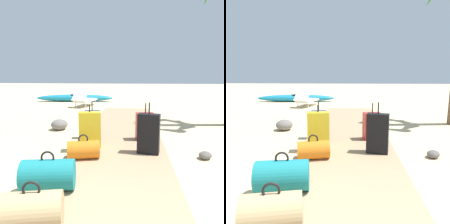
# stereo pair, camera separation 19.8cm
# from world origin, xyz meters

# --- Properties ---
(ground_plane) EXTENTS (60.00, 60.00, 0.00)m
(ground_plane) POSITION_xyz_m (0.00, 3.41, 0.00)
(ground_plane) COLOR #D1BA8C
(boardwalk) EXTENTS (1.75, 8.52, 0.08)m
(boardwalk) POSITION_xyz_m (0.00, 4.26, 0.04)
(boardwalk) COLOR tan
(boardwalk) RESTS_ON ground
(suitcase_black) EXTENTS (0.41, 0.26, 0.90)m
(suitcase_black) POSITION_xyz_m (0.54, 3.16, 0.43)
(suitcase_black) COLOR black
(suitcase_black) RESTS_ON boardwalk
(duffel_bag_orange) EXTENTS (0.57, 0.41, 0.41)m
(duffel_bag_orange) POSITION_xyz_m (-0.53, 2.80, 0.23)
(duffel_bag_orange) COLOR orange
(duffel_bag_orange) RESTS_ON boardwalk
(suitcase_red) EXTENTS (0.41, 0.32, 0.78)m
(suitcase_red) POSITION_xyz_m (0.52, 4.03, 0.37)
(suitcase_red) COLOR red
(suitcase_red) RESTS_ON boardwalk
(suitcase_yellow) EXTENTS (0.44, 0.29, 0.81)m
(suitcase_yellow) POSITION_xyz_m (-0.54, 3.41, 0.42)
(suitcase_yellow) COLOR gold
(suitcase_yellow) RESTS_ON boardwalk
(duffel_bag_teal) EXTENTS (0.67, 0.46, 0.48)m
(duffel_bag_teal) POSITION_xyz_m (-0.73, 1.74, 0.27)
(duffel_bag_teal) COLOR #197A7F
(duffel_bag_teal) RESTS_ON boardwalk
(duffel_bag_tan) EXTENTS (0.59, 0.45, 0.45)m
(duffel_bag_tan) POSITION_xyz_m (-0.61, 1.04, 0.25)
(duffel_bag_tan) COLOR tan
(duffel_bag_tan) RESTS_ON boardwalk
(suitcase_navy) EXTENTS (0.37, 0.23, 0.77)m
(suitcase_navy) POSITION_xyz_m (-0.65, 4.28, 0.36)
(suitcase_navy) COLOR navy
(suitcase_navy) RESTS_ON boardwalk
(lounge_chair) EXTENTS (0.91, 1.65, 0.77)m
(lounge_chair) POSITION_xyz_m (-1.95, 9.42, 0.33)
(lounge_chair) COLOR white
(lounge_chair) RESTS_ON ground
(kayak) EXTENTS (4.08, 1.00, 0.38)m
(kayak) POSITION_xyz_m (-2.86, 11.23, 0.19)
(kayak) COLOR teal
(kayak) RESTS_ON ground
(rock_right_far) EXTENTS (0.32, 0.33, 0.13)m
(rock_right_far) POSITION_xyz_m (1.52, 3.19, 0.07)
(rock_right_far) COLOR #5B5651
(rock_right_far) RESTS_ON ground
(rock_left_mid) EXTENTS (0.48, 0.50, 0.28)m
(rock_left_mid) POSITION_xyz_m (-1.67, 5.02, 0.14)
(rock_left_mid) COLOR slate
(rock_left_mid) RESTS_ON ground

